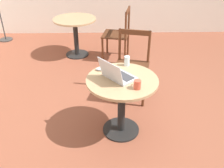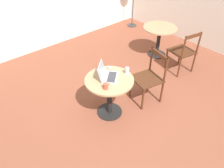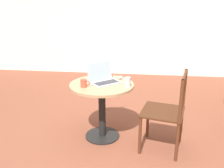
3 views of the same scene
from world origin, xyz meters
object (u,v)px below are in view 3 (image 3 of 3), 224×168
chair_near_right (167,112)px  cafe_table_near (102,97)px  laptop (103,79)px  mug (84,83)px  drinking_glass (128,82)px  mouse (120,77)px

chair_near_right → cafe_table_near: bearing=166.7°
cafe_table_near → laptop: bearing=76.3°
chair_near_right → mug: chair_near_right is taller
chair_near_right → drinking_glass: chair_near_right is taller
mouse → mug: 0.54m
cafe_table_near → drinking_glass: drinking_glass is taller
laptop → drinking_glass: size_ratio=3.83×
mouse → mug: size_ratio=0.90×
laptop → mug: laptop is taller
cafe_table_near → chair_near_right: chair_near_right is taller
cafe_table_near → mug: mug is taller
laptop → mouse: size_ratio=4.40×
mug → chair_near_right: bearing=-2.5°
chair_near_right → drinking_glass: 0.55m
mouse → mug: mug is taller
cafe_table_near → mouse: 0.37m
chair_near_right → mouse: chair_near_right is taller
chair_near_right → laptop: bearing=162.7°
laptop → cafe_table_near: bearing=-103.7°
laptop → drinking_glass: bearing=-22.6°
mouse → cafe_table_near: bearing=-130.4°
chair_near_right → mouse: 0.75m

